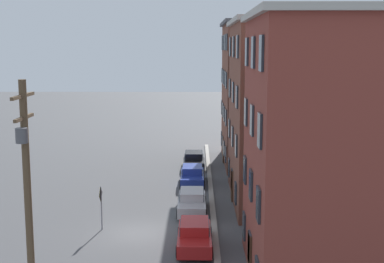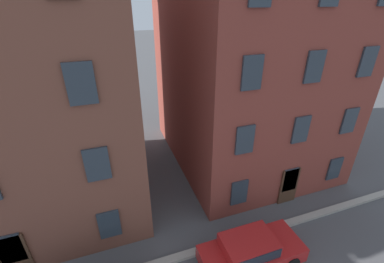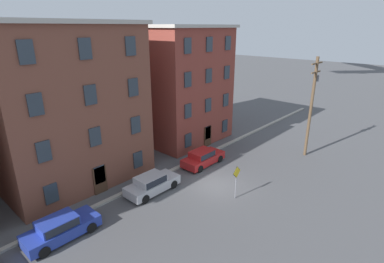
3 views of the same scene
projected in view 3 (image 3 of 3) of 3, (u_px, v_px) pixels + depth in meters
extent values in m
plane|color=#4C4C4F|center=(216.00, 185.00, 24.36)|extent=(200.00, 200.00, 0.00)
cube|color=#9E998E|center=(177.00, 168.00, 27.18)|extent=(56.00, 0.36, 0.16)
cube|color=brown|center=(60.00, 105.00, 24.39)|extent=(11.04, 9.85, 12.38)
cube|color=#B7B2A8|center=(48.00, 22.00, 22.28)|extent=(11.54, 10.35, 0.30)
cube|color=#2D3842|center=(51.00, 194.00, 20.21)|extent=(0.90, 0.10, 1.40)
cube|color=#2D3842|center=(44.00, 152.00, 19.18)|extent=(0.90, 0.10, 1.40)
cube|color=#2D3842|center=(35.00, 105.00, 18.15)|extent=(0.90, 0.10, 1.40)
cube|color=#2D3842|center=(26.00, 52.00, 17.12)|extent=(0.90, 0.10, 1.40)
cube|color=#2D3842|center=(100.00, 175.00, 22.79)|extent=(0.90, 0.10, 1.40)
cube|color=#2D3842|center=(95.00, 137.00, 21.76)|extent=(0.90, 0.10, 1.40)
cube|color=#2D3842|center=(90.00, 95.00, 20.73)|extent=(0.90, 0.10, 1.40)
cube|color=#2D3842|center=(85.00, 49.00, 19.70)|extent=(0.90, 0.10, 1.40)
cube|color=#2D3842|center=(138.00, 160.00, 25.36)|extent=(0.90, 0.10, 1.40)
cube|color=#2D3842|center=(136.00, 125.00, 24.33)|extent=(0.90, 0.10, 1.40)
cube|color=#2D3842|center=(133.00, 87.00, 23.30)|extent=(0.90, 0.10, 1.40)
cube|color=#2D3842|center=(131.00, 46.00, 22.27)|extent=(0.90, 0.10, 1.40)
cube|color=#472D1E|center=(100.00, 180.00, 22.94)|extent=(1.10, 0.10, 2.20)
cube|color=brown|center=(170.00, 84.00, 33.98)|extent=(9.23, 11.17, 12.09)
cube|color=#B7B2A8|center=(169.00, 26.00, 31.91)|extent=(9.73, 11.67, 0.30)
cube|color=#2D3842|center=(188.00, 140.00, 29.77)|extent=(0.90, 0.10, 1.40)
cube|color=#2D3842|center=(188.00, 111.00, 28.76)|extent=(0.90, 0.10, 1.40)
cube|color=#2D3842|center=(188.00, 80.00, 27.75)|extent=(0.90, 0.10, 1.40)
cube|color=#2D3842|center=(188.00, 46.00, 26.75)|extent=(0.90, 0.10, 1.40)
cube|color=#2D3842|center=(208.00, 133.00, 31.92)|extent=(0.90, 0.10, 1.40)
cube|color=#2D3842|center=(208.00, 105.00, 30.91)|extent=(0.90, 0.10, 1.40)
cube|color=#2D3842|center=(209.00, 76.00, 29.91)|extent=(0.90, 0.10, 1.40)
cube|color=#2D3842|center=(209.00, 44.00, 28.90)|extent=(0.90, 0.10, 1.40)
cube|color=#2D3842|center=(225.00, 126.00, 34.07)|extent=(0.90, 0.10, 1.40)
cube|color=#2D3842|center=(226.00, 100.00, 33.06)|extent=(0.90, 0.10, 1.40)
cube|color=#2D3842|center=(227.00, 72.00, 32.06)|extent=(0.90, 0.10, 1.40)
cube|color=#2D3842|center=(228.00, 43.00, 31.05)|extent=(0.90, 0.10, 1.40)
cube|color=#472D1E|center=(208.00, 136.00, 32.05)|extent=(1.10, 0.10, 2.20)
cube|color=#233899|center=(62.00, 230.00, 18.20)|extent=(4.40, 1.80, 0.70)
cube|color=#233899|center=(57.00, 223.00, 17.85)|extent=(2.20, 1.51, 0.55)
cube|color=#1E232D|center=(57.00, 223.00, 17.85)|extent=(2.02, 1.58, 0.48)
cylinder|color=black|center=(78.00, 216.00, 19.82)|extent=(0.66, 0.22, 0.66)
cylinder|color=black|center=(91.00, 227.00, 18.74)|extent=(0.66, 0.22, 0.66)
cylinder|color=black|center=(32.00, 238.00, 17.79)|extent=(0.66, 0.22, 0.66)
cylinder|color=black|center=(44.00, 252.00, 16.71)|extent=(0.66, 0.22, 0.66)
cube|color=#B7B7BC|center=(153.00, 185.00, 23.31)|extent=(4.40, 1.80, 0.70)
cube|color=#B7B7BC|center=(150.00, 179.00, 22.96)|extent=(2.20, 1.51, 0.55)
cube|color=#1E232D|center=(150.00, 179.00, 22.96)|extent=(2.02, 1.58, 0.48)
cylinder|color=black|center=(159.00, 177.00, 24.93)|extent=(0.66, 0.22, 0.66)
cylinder|color=black|center=(174.00, 184.00, 23.85)|extent=(0.66, 0.22, 0.66)
cylinder|color=black|center=(131.00, 191.00, 22.90)|extent=(0.66, 0.22, 0.66)
cylinder|color=black|center=(145.00, 199.00, 21.82)|extent=(0.66, 0.22, 0.66)
cube|color=#B21E1E|center=(203.00, 159.00, 27.91)|extent=(4.40, 1.80, 0.70)
cube|color=#B21E1E|center=(202.00, 153.00, 27.56)|extent=(2.20, 1.51, 0.55)
cube|color=#1E232D|center=(202.00, 153.00, 27.56)|extent=(2.02, 1.58, 0.48)
cylinder|color=black|center=(206.00, 154.00, 29.53)|extent=(0.66, 0.22, 0.66)
cylinder|color=black|center=(220.00, 159.00, 28.46)|extent=(0.66, 0.22, 0.66)
cylinder|color=black|center=(186.00, 163.00, 27.50)|extent=(0.66, 0.22, 0.66)
cylinder|color=black|center=(200.00, 169.00, 26.43)|extent=(0.66, 0.22, 0.66)
cylinder|color=slate|center=(236.00, 183.00, 22.15)|extent=(0.08, 0.08, 2.48)
cube|color=yellow|center=(237.00, 172.00, 21.82)|extent=(0.87, 0.03, 0.87)
cube|color=black|center=(237.00, 172.00, 21.82)|extent=(0.94, 0.02, 0.94)
cylinder|color=brown|center=(311.00, 108.00, 28.51)|extent=(0.28, 0.28, 9.66)
cube|color=brown|center=(317.00, 63.00, 27.11)|extent=(2.40, 0.12, 0.12)
cube|color=brown|center=(316.00, 72.00, 27.37)|extent=(2.00, 0.12, 0.12)
cylinder|color=#515156|center=(316.00, 78.00, 27.82)|extent=(0.44, 0.44, 0.55)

